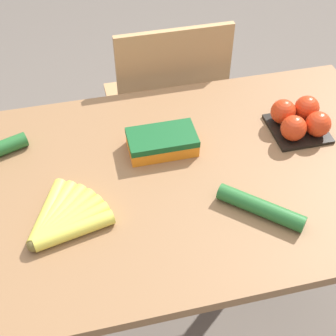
{
  "coord_description": "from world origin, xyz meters",
  "views": [
    {
      "loc": [
        -0.19,
        -0.81,
        1.66
      ],
      "look_at": [
        0.0,
        0.0,
        0.79
      ],
      "focal_mm": 50.0,
      "sensor_mm": 36.0,
      "label": 1
    }
  ],
  "objects": [
    {
      "name": "carrot_bag",
      "position": [
        0.01,
        0.1,
        0.79
      ],
      "size": [
        0.19,
        0.1,
        0.05
      ],
      "color": "orange",
      "rests_on": "dining_table"
    },
    {
      "name": "tomato_pack",
      "position": [
        0.4,
        0.09,
        0.8
      ],
      "size": [
        0.16,
        0.16,
        0.08
      ],
      "color": "black",
      "rests_on": "dining_table"
    },
    {
      "name": "chair",
      "position": [
        0.13,
        0.58,
        0.49
      ],
      "size": [
        0.42,
        0.4,
        0.92
      ],
      "rotation": [
        0.0,
        0.0,
        3.15
      ],
      "color": "tan",
      "rests_on": "ground_plane"
    },
    {
      "name": "banana_bunch",
      "position": [
        -0.28,
        -0.1,
        0.78
      ],
      "size": [
        0.21,
        0.2,
        0.04
      ],
      "color": "brown",
      "rests_on": "dining_table"
    },
    {
      "name": "cucumber_near",
      "position": [
        0.19,
        -0.17,
        0.78
      ],
      "size": [
        0.19,
        0.18,
        0.04
      ],
      "color": "#236028",
      "rests_on": "dining_table"
    },
    {
      "name": "dining_table",
      "position": [
        0.0,
        0.0,
        0.65
      ],
      "size": [
        1.31,
        0.75,
        0.76
      ],
      "color": "olive",
      "rests_on": "ground_plane"
    },
    {
      "name": "ground_plane",
      "position": [
        0.0,
        0.0,
        0.0
      ],
      "size": [
        12.0,
        12.0,
        0.0
      ],
      "primitive_type": "plane",
      "color": "#665B51"
    }
  ]
}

